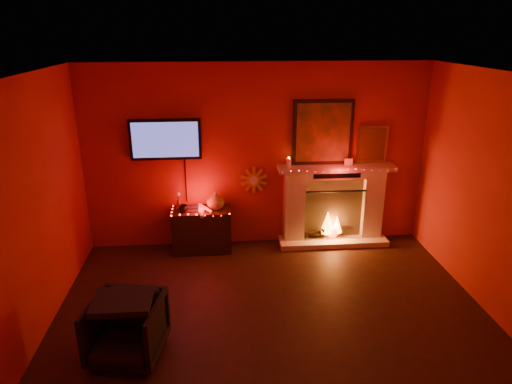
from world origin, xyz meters
TOP-DOWN VIEW (x-y plane):
  - room at (0.00, 0.00)m, footprint 5.00×5.00m
  - fireplace at (1.14, 2.39)m, footprint 1.72×0.40m
  - tv at (-1.30, 2.45)m, footprint 1.00×0.07m
  - sunburst_clock at (-0.05, 2.48)m, footprint 0.40×0.03m
  - console_table at (-0.83, 2.26)m, footprint 0.85×0.54m
  - armchair at (-1.53, -0.03)m, footprint 0.80×0.82m

SIDE VIEW (x-z plane):
  - armchair at x=-1.53m, z-range 0.00..0.64m
  - console_table at x=-0.83m, z-range -0.09..0.82m
  - fireplace at x=1.14m, z-range -0.37..1.81m
  - sunburst_clock at x=-0.05m, z-range 0.80..1.20m
  - room at x=0.00m, z-range -1.15..3.85m
  - tv at x=-1.30m, z-range 1.03..2.27m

